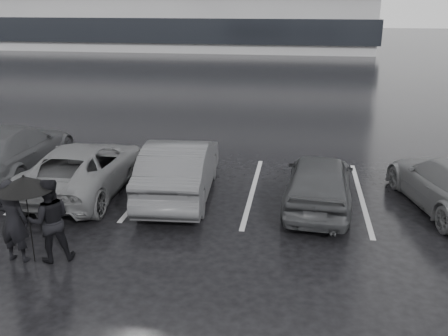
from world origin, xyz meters
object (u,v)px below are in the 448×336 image
Objects in this scene: pedestrian_left at (13,221)px; pedestrian_right at (50,220)px; car_west_b at (84,168)px; car_west_c at (12,150)px; car_main at (319,181)px; car_west_a at (180,168)px.

pedestrian_left reaches higher than pedestrian_right.
car_west_b is at bearing -104.13° from pedestrian_right.
car_west_c is 3.01× the size of pedestrian_left.
car_west_c is 5.65m from pedestrian_right.
car_main is 6.03m from car_west_b.
car_main is 2.34× the size of pedestrian_left.
pedestrian_left is 0.69m from pedestrian_right.
car_west_a reaches higher than car_west_c.
car_west_a is (-3.49, 0.20, 0.08)m from car_main.
pedestrian_left reaches higher than car_west_a.
car_west_a is at bearing 0.49° from car_main.
car_west_a is at bearing -178.63° from car_west_b.
car_west_a is at bearing -142.58° from pedestrian_right.
car_main is 8.66m from car_west_c.
pedestrian_right is at bearing 37.54° from car_main.
pedestrian_right is at bearing 61.16° from car_west_a.
car_west_a is 5.18m from car_west_c.
car_main is 2.34× the size of pedestrian_right.
car_west_a is at bearing 168.29° from car_west_c.
car_main reaches higher than car_west_b.
car_west_b is (-6.03, 0.09, -0.01)m from car_main.
car_main is at bearing -174.38° from pedestrian_right.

